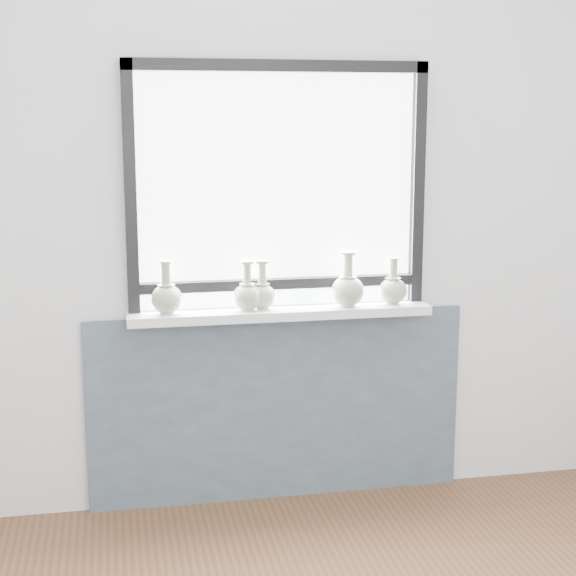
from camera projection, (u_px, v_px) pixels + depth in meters
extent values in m
cube|color=silver|center=(276.00, 214.00, 3.84)|extent=(3.60, 0.02, 2.60)
cube|color=#4C5F6B|center=(278.00, 407.00, 3.98)|extent=(1.70, 0.03, 0.86)
cube|color=silver|center=(281.00, 313.00, 3.82)|extent=(1.32, 0.18, 0.04)
cube|color=black|center=(130.00, 188.00, 3.65)|extent=(0.05, 0.06, 1.05)
cube|color=black|center=(417.00, 184.00, 3.89)|extent=(0.05, 0.06, 1.05)
cube|color=black|center=(278.00, 66.00, 3.67)|extent=(1.30, 0.06, 0.05)
cube|color=black|center=(279.00, 284.00, 3.85)|extent=(1.20, 0.05, 0.04)
cube|color=white|center=(277.00, 191.00, 3.80)|extent=(1.20, 0.01, 1.00)
cylinder|color=#9EA587|center=(167.00, 313.00, 3.72)|extent=(0.06, 0.06, 0.01)
ellipsoid|color=#9EA587|center=(167.00, 299.00, 3.71)|extent=(0.14, 0.14, 0.12)
cone|color=#9EA587|center=(166.00, 288.00, 3.70)|extent=(0.07, 0.07, 0.03)
cylinder|color=#9EA587|center=(166.00, 276.00, 3.69)|extent=(0.04, 0.04, 0.11)
cylinder|color=#9EA587|center=(166.00, 262.00, 3.68)|extent=(0.05, 0.05, 0.01)
cylinder|color=#9EA587|center=(247.00, 309.00, 3.78)|extent=(0.06, 0.06, 0.01)
ellipsoid|color=#9EA587|center=(247.00, 297.00, 3.77)|extent=(0.13, 0.13, 0.12)
cone|color=#9EA587|center=(247.00, 287.00, 3.76)|extent=(0.07, 0.07, 0.03)
cylinder|color=#9EA587|center=(247.00, 276.00, 3.75)|extent=(0.03, 0.03, 0.11)
cylinder|color=#9EA587|center=(247.00, 262.00, 3.74)|extent=(0.05, 0.05, 0.01)
cylinder|color=#9EA587|center=(262.00, 308.00, 3.81)|extent=(0.05, 0.05, 0.01)
ellipsoid|color=#9EA587|center=(262.00, 296.00, 3.80)|extent=(0.12, 0.12, 0.11)
cone|color=#9EA587|center=(262.00, 287.00, 3.79)|extent=(0.07, 0.07, 0.03)
cylinder|color=#9EA587|center=(262.00, 275.00, 3.78)|extent=(0.04, 0.04, 0.11)
cylinder|color=#9EA587|center=(262.00, 262.00, 3.77)|extent=(0.06, 0.06, 0.01)
cylinder|color=#9EA587|center=(347.00, 305.00, 3.86)|extent=(0.07, 0.07, 0.01)
ellipsoid|color=#9EA587|center=(348.00, 291.00, 3.85)|extent=(0.15, 0.15, 0.13)
cone|color=#9EA587|center=(348.00, 280.00, 3.84)|extent=(0.08, 0.08, 0.03)
cylinder|color=#9EA587|center=(348.00, 267.00, 3.83)|extent=(0.04, 0.04, 0.12)
cylinder|color=#9EA587|center=(348.00, 253.00, 3.82)|extent=(0.07, 0.07, 0.01)
cylinder|color=#9EA587|center=(392.00, 303.00, 3.92)|extent=(0.06, 0.06, 0.01)
ellipsoid|color=#9EA587|center=(393.00, 291.00, 3.91)|extent=(0.13, 0.13, 0.12)
cone|color=#9EA587|center=(393.00, 281.00, 3.90)|extent=(0.07, 0.07, 0.03)
cylinder|color=#9EA587|center=(393.00, 271.00, 3.89)|extent=(0.04, 0.04, 0.10)
cylinder|color=#9EA587|center=(394.00, 259.00, 3.88)|extent=(0.04, 0.04, 0.01)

